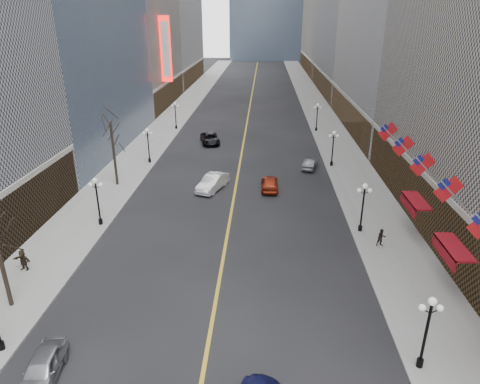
# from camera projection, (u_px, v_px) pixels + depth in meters

# --- Properties ---
(sidewalk_east) EXTENTS (6.00, 230.00, 0.15)m
(sidewalk_east) POSITION_uv_depth(u_px,v_px,m) (326.00, 126.00, 75.01)
(sidewalk_east) COLOR gray
(sidewalk_east) RESTS_ON ground
(sidewalk_west) EXTENTS (6.00, 230.00, 0.15)m
(sidewalk_west) POSITION_uv_depth(u_px,v_px,m) (169.00, 123.00, 76.45)
(sidewalk_west) COLOR gray
(sidewalk_west) RESTS_ON ground
(lane_line) EXTENTS (0.25, 200.00, 0.02)m
(lane_line) POSITION_uv_depth(u_px,v_px,m) (249.00, 113.00, 84.99)
(lane_line) COLOR gold
(lane_line) RESTS_ON ground
(streetlamp_east_0) EXTENTS (1.26, 0.44, 4.52)m
(streetlamp_east_0) POSITION_uv_depth(u_px,v_px,m) (427.00, 326.00, 22.38)
(streetlamp_east_0) COLOR black
(streetlamp_east_0) RESTS_ON sidewalk_east
(streetlamp_east_1) EXTENTS (1.26, 0.44, 4.52)m
(streetlamp_east_1) POSITION_uv_depth(u_px,v_px,m) (363.00, 203.00, 37.14)
(streetlamp_east_1) COLOR black
(streetlamp_east_1) RESTS_ON sidewalk_east
(streetlamp_east_2) EXTENTS (1.26, 0.44, 4.52)m
(streetlamp_east_2) POSITION_uv_depth(u_px,v_px,m) (333.00, 145.00, 53.75)
(streetlamp_east_2) COLOR black
(streetlamp_east_2) RESTS_ON sidewalk_east
(streetlamp_east_3) EXTENTS (1.26, 0.44, 4.52)m
(streetlamp_east_3) POSITION_uv_depth(u_px,v_px,m) (317.00, 114.00, 70.36)
(streetlamp_east_3) COLOR black
(streetlamp_east_3) RESTS_ON sidewalk_east
(streetlamp_west_1) EXTENTS (1.26, 0.44, 4.52)m
(streetlamp_west_1) POSITION_uv_depth(u_px,v_px,m) (97.00, 197.00, 38.35)
(streetlamp_west_1) COLOR black
(streetlamp_west_1) RESTS_ON sidewalk_west
(streetlamp_west_2) EXTENTS (1.26, 0.44, 4.52)m
(streetlamp_west_2) POSITION_uv_depth(u_px,v_px,m) (148.00, 142.00, 54.96)
(streetlamp_west_2) COLOR black
(streetlamp_west_2) RESTS_ON sidewalk_west
(streetlamp_west_3) EXTENTS (1.26, 0.44, 4.52)m
(streetlamp_west_3) POSITION_uv_depth(u_px,v_px,m) (175.00, 113.00, 71.57)
(streetlamp_west_3) COLOR black
(streetlamp_west_3) RESTS_ON sidewalk_west
(flag_2) EXTENTS (2.87, 0.12, 2.87)m
(flag_2) POSITION_uv_depth(u_px,v_px,m) (451.00, 192.00, 27.90)
(flag_2) COLOR #B2B2B7
(flag_2) RESTS_ON ground
(flag_3) EXTENTS (2.87, 0.12, 2.87)m
(flag_3) POSITION_uv_depth(u_px,v_px,m) (425.00, 167.00, 32.52)
(flag_3) COLOR #B2B2B7
(flag_3) RESTS_ON ground
(flag_4) EXTENTS (2.87, 0.12, 2.87)m
(flag_4) POSITION_uv_depth(u_px,v_px,m) (405.00, 148.00, 37.13)
(flag_4) COLOR #B2B2B7
(flag_4) RESTS_ON ground
(flag_5) EXTENTS (2.87, 0.12, 2.87)m
(flag_5) POSITION_uv_depth(u_px,v_px,m) (389.00, 133.00, 41.74)
(flag_5) COLOR #B2B2B7
(flag_5) RESTS_ON ground
(awning_b) EXTENTS (1.40, 4.00, 0.93)m
(awning_b) POSITION_uv_depth(u_px,v_px,m) (451.00, 248.00, 29.47)
(awning_b) COLOR maroon
(awning_b) RESTS_ON ground
(awning_c) EXTENTS (1.40, 4.00, 0.93)m
(awning_c) POSITION_uv_depth(u_px,v_px,m) (414.00, 202.00, 36.85)
(awning_c) COLOR maroon
(awning_c) RESTS_ON ground
(theatre_marquee) EXTENTS (2.00, 0.55, 12.00)m
(theatre_marquee) POSITION_uv_depth(u_px,v_px,m) (166.00, 49.00, 81.22)
(theatre_marquee) COLOR red
(theatre_marquee) RESTS_ON ground
(tree_west_far) EXTENTS (3.60, 3.60, 7.92)m
(tree_west_far) POSITION_uv_depth(u_px,v_px,m) (111.00, 132.00, 46.39)
(tree_west_far) COLOR #2D231C
(tree_west_far) RESTS_ON sidewalk_west
(car_nb_near) EXTENTS (2.21, 4.46, 1.46)m
(car_nb_near) POSITION_uv_depth(u_px,v_px,m) (42.00, 368.00, 22.53)
(car_nb_near) COLOR gray
(car_nb_near) RESTS_ON ground
(car_nb_mid) EXTENTS (3.46, 5.45, 1.70)m
(car_nb_mid) POSITION_uv_depth(u_px,v_px,m) (213.00, 182.00, 47.30)
(car_nb_mid) COLOR silver
(car_nb_mid) RESTS_ON ground
(car_nb_far) EXTENTS (3.75, 5.90, 1.52)m
(car_nb_far) POSITION_uv_depth(u_px,v_px,m) (210.00, 139.00, 64.47)
(car_nb_far) COLOR black
(car_nb_far) RESTS_ON ground
(car_sb_mid) EXTENTS (1.88, 4.58, 1.56)m
(car_sb_mid) POSITION_uv_depth(u_px,v_px,m) (270.00, 183.00, 47.38)
(car_sb_mid) COLOR maroon
(car_sb_mid) RESTS_ON ground
(car_sb_far) EXTENTS (2.47, 4.20, 1.31)m
(car_sb_far) POSITION_uv_depth(u_px,v_px,m) (310.00, 164.00, 53.88)
(car_sb_far) COLOR #474B4E
(car_sb_far) RESTS_ON ground
(ped_east_walk) EXTENTS (0.80, 0.53, 1.53)m
(ped_east_walk) POSITION_uv_depth(u_px,v_px,m) (381.00, 238.00, 35.41)
(ped_east_walk) COLOR black
(ped_east_walk) RESTS_ON sidewalk_east
(ped_west_far) EXTENTS (1.60, 0.80, 1.66)m
(ped_west_far) POSITION_uv_depth(u_px,v_px,m) (23.00, 260.00, 32.03)
(ped_west_far) COLOR black
(ped_west_far) RESTS_ON sidewalk_west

